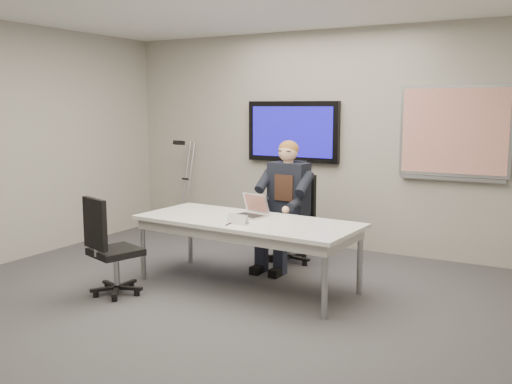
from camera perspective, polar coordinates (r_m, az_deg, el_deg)
The scene contains 12 objects.
floor at distance 5.13m, azimuth -5.91°, elevation -12.44°, with size 6.00×6.00×0.02m, color #39393C.
wall_back at distance 7.45m, azimuth 7.36°, elevation 5.17°, with size 6.00×0.02×2.80m, color #A6A296.
conference_table at distance 5.78m, azimuth -0.90°, elevation -3.54°, with size 2.33×1.07×0.70m.
tv_display at distance 7.60m, azimuth 3.70°, elevation 6.04°, with size 1.30×0.09×0.80m.
whiteboard at distance 6.98m, azimuth 19.22°, elevation 5.61°, with size 1.25×0.08×1.10m.
office_chair_far at distance 6.77m, azimuth 3.60°, elevation -4.32°, with size 0.57×0.57×1.04m.
office_chair_near at distance 5.76m, azimuth -14.18°, elevation -7.08°, with size 0.59×0.59×0.98m.
seated_person at distance 6.49m, azimuth 2.56°, elevation -2.53°, with size 0.46×0.79×1.45m.
crutch at distance 8.33m, azimuth -6.94°, elevation 0.65°, with size 0.19×0.41×1.39m, color #9D9FA4, non-canonical shape.
laptop at distance 5.94m, azimuth -0.40°, elevation -1.85°, with size 0.36×0.37×0.23m.
name_tent at distance 5.56m, azimuth -1.85°, elevation -2.70°, with size 0.23×0.07×0.09m, color white, non-canonical shape.
pen at distance 5.52m, azimuth -2.74°, elevation -3.20°, with size 0.01×0.01×0.14m, color black.
Camera 1 is at (2.77, -3.90, 1.84)m, focal length 40.00 mm.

